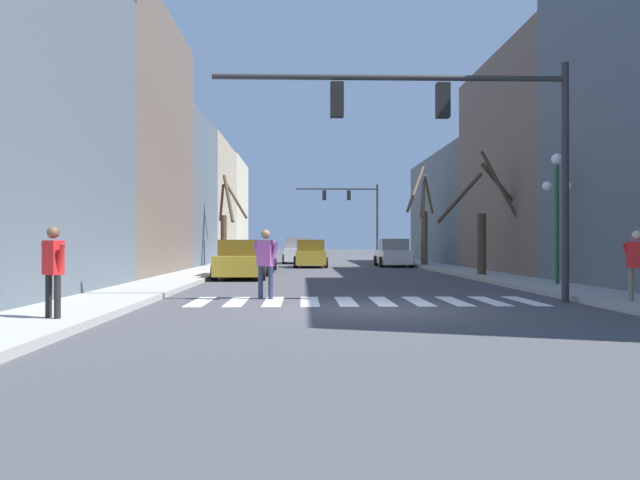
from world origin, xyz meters
TOP-DOWN VIEW (x-y plane):
  - ground_plane at (0.00, 0.00)m, footprint 240.00×240.00m
  - sidewalk_left at (-6.20, 0.00)m, footprint 2.10×90.00m
  - building_row_left at (-10.26, 22.58)m, footprint 6.00×58.41m
  - building_row_right at (10.26, 12.88)m, footprint 6.00×42.74m
  - crosswalk_stripes at (0.00, 1.85)m, footprint 8.55×2.60m
  - traffic_signal_near at (2.20, 1.45)m, footprint 8.70×0.28m
  - traffic_signal_far at (2.87, 39.72)m, footprint 7.11×0.28m
  - street_lamp_right_corner at (6.60, 6.04)m, footprint 0.95×0.36m
  - car_at_intersection at (-1.87, 30.40)m, footprint 2.05×4.59m
  - car_parked_left_mid at (4.02, 24.42)m, footprint 2.01×4.39m
  - car_parked_left_near at (-3.97, 18.10)m, footprint 2.12×4.70m
  - car_parked_left_far at (-3.99, 11.91)m, footprint 2.07×4.76m
  - car_parked_right_far at (-1.05, 23.42)m, footprint 1.97×4.11m
  - pedestrian_crossing_street at (5.93, 0.08)m, footprint 0.43×0.62m
  - pedestrian_on_right_sidewalk at (-2.48, 2.56)m, footprint 0.72×0.45m
  - pedestrian_on_left_sidewalk at (-5.86, -2.66)m, footprint 0.59×0.49m
  - street_tree_right_mid at (5.69, 23.43)m, footprint 2.14×2.72m
  - street_tree_left_mid at (-5.95, 22.40)m, footprint 2.00×3.06m
  - street_tree_right_far at (6.04, 12.03)m, footprint 4.03×0.84m

SIDE VIEW (x-z plane):
  - ground_plane at x=0.00m, z-range 0.00..0.00m
  - crosswalk_stripes at x=0.00m, z-range 0.00..0.01m
  - sidewalk_left at x=-6.20m, z-range 0.00..0.15m
  - car_parked_left_far at x=-3.99m, z-range -0.05..1.53m
  - car_parked_left_near at x=-3.97m, z-range -0.05..1.53m
  - car_parked_right_far at x=-1.05m, z-range -0.06..1.58m
  - car_parked_left_mid at x=4.02m, z-range -0.06..1.63m
  - car_at_intersection at x=-1.87m, z-range -0.07..1.74m
  - pedestrian_on_right_sidewalk at x=-2.48m, z-range 0.16..1.97m
  - pedestrian_crossing_street at x=5.93m, z-range 0.29..1.88m
  - pedestrian_on_left_sidewalk at x=-5.86m, z-range 0.30..1.89m
  - street_tree_right_far at x=6.04m, z-range -0.25..4.88m
  - street_tree_left_mid at x=-5.95m, z-range -0.09..5.17m
  - street_tree_right_mid at x=5.69m, z-range -0.23..5.71m
  - street_lamp_right_corner at x=6.60m, z-range 1.02..5.18m
  - traffic_signal_near at x=2.20m, z-range 1.43..7.30m
  - traffic_signal_far at x=2.87m, z-range 1.48..7.96m
  - building_row_left at x=-10.26m, z-range -0.79..10.56m
  - building_row_right at x=10.26m, z-range -1.00..11.44m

